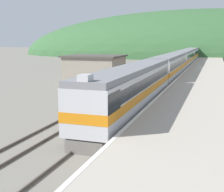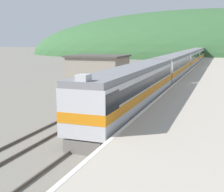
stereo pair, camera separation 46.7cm
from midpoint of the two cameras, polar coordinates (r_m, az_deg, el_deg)
track_main at (r=70.25m, az=14.05°, el=4.85°), size 1.52×180.00×0.16m
track_siding at (r=70.74m, az=10.87°, el=5.00°), size 1.52×180.00×0.16m
platform at (r=50.00m, az=17.50°, el=3.22°), size 6.76×140.00×1.16m
distant_hills at (r=133.13m, az=16.82°, el=7.05°), size 155.72×70.07×36.78m
station_shed at (r=44.38m, az=-2.21°, el=4.82°), size 7.79×6.86×4.14m
express_train_lead_car at (r=26.48m, az=4.49°, el=1.45°), size 2.90×21.48×4.40m
carriage_second at (r=48.15m, az=11.48°, el=5.18°), size 2.89×20.73×4.04m
carriage_third at (r=69.55m, az=14.08°, el=6.55°), size 2.89×20.73×4.04m
carriage_fourth at (r=91.05m, az=15.46°, el=7.27°), size 2.89×20.73×4.04m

